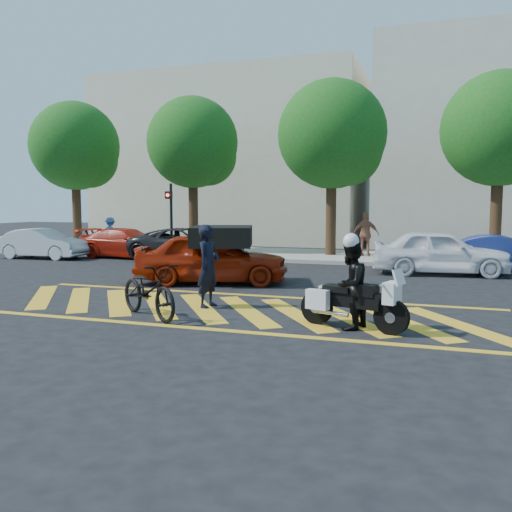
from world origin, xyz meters
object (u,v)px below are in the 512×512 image
(police_motorcycle, at_px, (351,302))
(parked_left, at_px, (127,243))
(red_convertible, at_px, (212,258))
(parked_far_left, at_px, (43,244))
(parked_mid_right, at_px, (440,252))
(parked_right, at_px, (503,254))
(officer_bike, at_px, (208,266))
(bicycle, at_px, (149,290))
(officer_moto, at_px, (350,285))
(parked_mid_left, at_px, (186,244))

(police_motorcycle, xyz_separation_m, parked_left, (-11.27, 10.20, 0.12))
(red_convertible, height_order, parked_far_left, red_convertible)
(parked_mid_right, distance_m, parked_right, 2.46)
(officer_bike, height_order, police_motorcycle, officer_bike)
(bicycle, distance_m, parked_left, 12.69)
(police_motorcycle, bearing_deg, red_convertible, 153.89)
(bicycle, bearing_deg, officer_moto, -53.28)
(officer_bike, bearing_deg, police_motorcycle, -101.70)
(red_convertible, distance_m, parked_right, 10.14)
(officer_bike, bearing_deg, parked_mid_right, -26.59)
(officer_bike, distance_m, bicycle, 1.62)
(red_convertible, relative_size, parked_right, 1.16)
(parked_far_left, bearing_deg, parked_mid_right, -92.53)
(red_convertible, xyz_separation_m, parked_left, (-6.47, 5.70, -0.12))
(parked_far_left, distance_m, parked_mid_right, 16.11)
(parked_mid_right, xyz_separation_m, parked_right, (2.02, 1.39, -0.12))
(parked_mid_right, bearing_deg, officer_moto, 163.37)
(red_convertible, bearing_deg, parked_mid_left, 14.65)
(parked_far_left, height_order, parked_left, parked_left)
(police_motorcycle, distance_m, parked_mid_left, 13.24)
(officer_bike, height_order, parked_far_left, officer_bike)
(officer_bike, bearing_deg, parked_left, 47.12)
(officer_moto, xyz_separation_m, parked_mid_left, (-8.42, 10.21, -0.17))
(officer_bike, bearing_deg, parked_far_left, 61.63)
(parked_right, bearing_deg, parked_far_left, 93.07)
(parked_far_left, distance_m, parked_left, 3.56)
(parked_far_left, bearing_deg, officer_bike, -127.17)
(officer_bike, bearing_deg, parked_mid_left, 35.21)
(parked_far_left, relative_size, parked_mid_left, 0.81)
(officer_bike, distance_m, red_convertible, 3.68)
(officer_bike, xyz_separation_m, parked_mid_right, (4.97, 7.69, -0.19))
(parked_right, bearing_deg, parked_mid_right, 123.17)
(parked_mid_right, bearing_deg, police_motorcycle, 163.46)
(parked_far_left, relative_size, parked_right, 1.01)
(officer_bike, relative_size, police_motorcycle, 0.89)
(parked_right, bearing_deg, parked_left, 88.65)
(parked_mid_right, bearing_deg, parked_left, 77.29)
(officer_bike, distance_m, parked_mid_left, 10.40)
(police_motorcycle, distance_m, parked_right, 10.80)
(red_convertible, height_order, parked_mid_right, red_convertible)
(officer_bike, distance_m, parked_left, 12.03)
(police_motorcycle, height_order, parked_left, parked_left)
(parked_mid_left, bearing_deg, bicycle, -156.16)
(red_convertible, bearing_deg, parked_far_left, 48.33)
(police_motorcycle, xyz_separation_m, parked_mid_right, (1.56, 8.80, 0.23))
(officer_bike, height_order, red_convertible, officer_bike)
(parked_far_left, xyz_separation_m, parked_mid_left, (6.11, 1.40, 0.03))
(police_motorcycle, relative_size, parked_right, 0.55)
(officer_moto, distance_m, parked_far_left, 16.99)
(bicycle, bearing_deg, parked_mid_left, 55.04)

